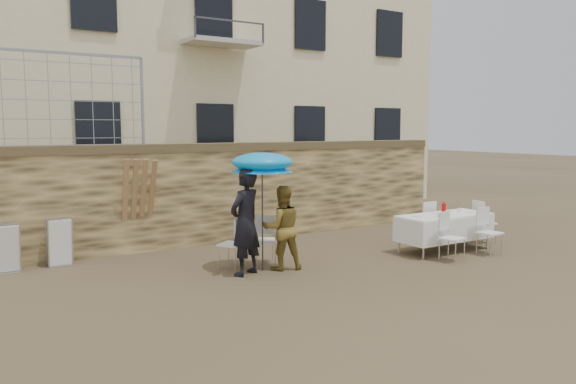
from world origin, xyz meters
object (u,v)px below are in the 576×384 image
umbrella (262,166)px  couple_chair_right (265,239)px  couple_chair_left (232,243)px  banquet_table (445,217)px  table_chair_side (484,222)px  chair_stack_left (5,246)px  chair_stack_right (58,241)px  table_chair_front_left (452,237)px  soda_bottle (444,210)px  table_chair_front_right (490,232)px  woman_dress (282,228)px  man_suit (245,222)px  table_chair_back (423,222)px

umbrella → couple_chair_right: 1.53m
couple_chair_left → banquet_table: (4.45, -1.04, 0.25)m
table_chair_side → chair_stack_left: (-9.41, 2.94, -0.02)m
chair_stack_right → chair_stack_left: bearing=180.0°
chair_stack_left → table_chair_front_left: bearing=-27.1°
banquet_table → table_chair_side: 1.43m
couple_chair_left → soda_bottle: soda_bottle is taller
table_chair_front_right → table_chair_side: 1.24m
umbrella → woman_dress: bearing=-15.9°
soda_bottle → chair_stack_left: (-7.81, 3.19, -0.45)m
table_chair_side → couple_chair_right: bearing=91.7°
man_suit → couple_chair_right: 1.00m
couple_chair_right → table_chair_side: (5.15, -0.94, 0.00)m
table_chair_front_right → soda_bottle: bearing=137.0°
banquet_table → chair_stack_right: size_ratio=2.28×
table_chair_back → chair_stack_right: size_ratio=1.04×
soda_bottle → table_chair_front_left: size_ratio=0.27×
man_suit → couple_chair_right: size_ratio=1.97×
banquet_table → table_chair_back: 0.86m
umbrella → table_chair_front_left: size_ratio=2.10×
umbrella → table_chair_side: size_ratio=2.10×
table_chair_front_left → chair_stack_right: size_ratio=1.04×
table_chair_front_left → table_chair_side: (2.00, 0.85, 0.00)m
umbrella → chair_stack_left: (-3.96, 2.45, -1.45)m
man_suit → chair_stack_left: (-3.56, 2.55, -0.49)m
soda_bottle → table_chair_back: size_ratio=0.27×
couple_chair_right → table_chair_front_left: (3.15, -1.79, 0.00)m
couple_chair_right → soda_bottle: bearing=-176.7°
man_suit → table_chair_front_left: (3.85, -1.24, -0.47)m
banquet_table → table_chair_front_right: 0.94m
table_chair_front_left → chair_stack_right: table_chair_front_left is taller
woman_dress → table_chair_back: (3.90, 0.31, -0.29)m
umbrella → table_chair_back: 4.49m
table_chair_front_left → chair_stack_left: table_chair_front_left is taller
table_chair_side → chair_stack_right: 9.00m
table_chair_front_left → table_chair_front_right: bearing=-14.0°
couple_chair_right → woman_dress: bearing=117.0°
table_chair_front_left → table_chair_back: same height
banquet_table → soda_bottle: size_ratio=8.08×
woman_dress → table_chair_front_right: 4.39m
chair_stack_left → chair_stack_right: size_ratio=1.00×
chair_stack_left → chair_stack_right: same height
couple_chair_left → couple_chair_right: size_ratio=1.00×
couple_chair_right → table_chair_front_right: 4.61m
table_chair_front_right → man_suit: bearing=163.6°
couple_chair_left → table_chair_back: bearing=142.6°
table_chair_back → table_chair_side: same height
couple_chair_left → table_chair_front_left: size_ratio=1.00×
umbrella → chair_stack_right: 4.18m
banquet_table → table_chair_front_right: (0.50, -0.75, -0.25)m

